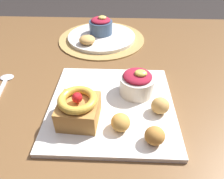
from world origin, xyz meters
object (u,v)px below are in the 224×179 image
(back_pastry, at_px, (87,40))
(spoon, at_px, (5,82))
(cake_slice, at_px, (79,108))
(berry_ramekin, at_px, (137,83))
(fritter_back, at_px, (160,106))
(back_ramekin, at_px, (101,26))
(fritter_middle, at_px, (121,122))
(fritter_front, at_px, (155,136))
(back_plate, at_px, (102,37))
(front_plate, at_px, (112,105))

(back_pastry, xyz_separation_m, spoon, (-0.21, -0.22, -0.03))
(cake_slice, distance_m, berry_ramekin, 0.17)
(fritter_back, distance_m, back_ramekin, 0.46)
(fritter_middle, bearing_deg, fritter_front, -26.16)
(fritter_front, xyz_separation_m, back_plate, (-0.15, 0.49, -0.02))
(cake_slice, bearing_deg, berry_ramekin, 37.60)
(fritter_front, xyz_separation_m, fritter_back, (0.02, 0.09, 0.00))
(front_plate, distance_m, fritter_back, 0.12)
(spoon, bearing_deg, front_plate, -113.91)
(front_plate, distance_m, back_pastry, 0.33)
(back_ramekin, bearing_deg, spoon, -128.87)
(fritter_back, xyz_separation_m, back_ramekin, (-0.17, 0.43, 0.02))
(fritter_front, bearing_deg, back_pastry, 114.36)
(back_ramekin, relative_size, back_pastry, 1.56)
(berry_ramekin, distance_m, back_plate, 0.36)
(spoon, bearing_deg, fritter_back, -113.06)
(fritter_front, xyz_separation_m, fritter_middle, (-0.07, 0.03, -0.00))
(fritter_middle, bearing_deg, spoon, 153.67)
(back_ramekin, height_order, spoon, back_ramekin)
(fritter_middle, bearing_deg, back_pastry, 107.55)
(fritter_front, bearing_deg, back_plate, 106.44)
(fritter_front, xyz_separation_m, back_pastry, (-0.19, 0.42, 0.00))
(fritter_front, height_order, spoon, fritter_front)
(berry_ramekin, bearing_deg, cake_slice, -142.40)
(fritter_middle, relative_size, back_plate, 0.17)
(fritter_front, xyz_separation_m, spoon, (-0.40, 0.20, -0.03))
(front_plate, relative_size, back_pastry, 5.30)
(back_plate, height_order, spoon, back_plate)
(fritter_back, bearing_deg, back_pastry, 122.59)
(back_ramekin, bearing_deg, front_plate, -81.75)
(berry_ramekin, height_order, back_ramekin, back_ramekin)
(cake_slice, height_order, fritter_back, cake_slice)
(back_pastry, bearing_deg, fritter_middle, -72.45)
(fritter_back, xyz_separation_m, back_plate, (-0.17, 0.41, -0.02))
(back_plate, relative_size, spoon, 2.05)
(back_pastry, bearing_deg, front_plate, -72.01)
(back_plate, distance_m, spoon, 0.39)
(cake_slice, bearing_deg, front_plate, 38.88)
(berry_ramekin, xyz_separation_m, fritter_middle, (-0.04, -0.12, -0.01))
(back_plate, xyz_separation_m, back_pastry, (-0.05, -0.07, 0.02))
(cake_slice, distance_m, back_ramekin, 0.46)
(front_plate, xyz_separation_m, back_plate, (-0.05, 0.38, 0.01))
(back_ramekin, distance_m, spoon, 0.41)
(fritter_middle, distance_m, spoon, 0.37)
(front_plate, bearing_deg, back_ramekin, 98.25)
(back_ramekin, bearing_deg, berry_ramekin, -71.21)
(back_plate, bearing_deg, spoon, -131.14)
(cake_slice, relative_size, back_ramekin, 1.05)
(fritter_back, distance_m, back_pastry, 0.40)
(fritter_front, distance_m, fritter_back, 0.09)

